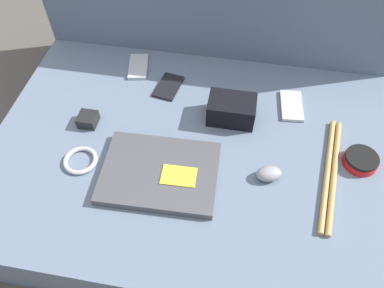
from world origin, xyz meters
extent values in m
plane|color=#4C4742|center=(0.00, 0.00, 0.00)|extent=(8.00, 8.00, 0.00)
cube|color=slate|center=(0.00, 0.00, 0.08)|extent=(1.14, 0.80, 0.16)
cube|color=slate|center=(0.00, 0.50, 0.27)|extent=(1.14, 0.20, 0.54)
cube|color=#47474C|center=(-0.07, -0.10, 0.17)|extent=(0.31, 0.23, 0.02)
cube|color=yellow|center=(-0.01, -0.11, 0.18)|extent=(0.09, 0.06, 0.00)
ellipsoid|color=gray|center=(0.21, -0.06, 0.18)|extent=(0.08, 0.06, 0.04)
cylinder|color=red|center=(0.45, 0.03, 0.17)|extent=(0.09, 0.09, 0.02)
cylinder|color=black|center=(0.45, 0.03, 0.18)|extent=(0.09, 0.09, 0.01)
cube|color=#B7B7BC|center=(0.27, 0.21, 0.16)|extent=(0.07, 0.13, 0.01)
cube|color=black|center=(-0.12, 0.23, 0.16)|extent=(0.09, 0.12, 0.01)
cube|color=#B7B7BC|center=(-0.24, 0.30, 0.16)|extent=(0.08, 0.13, 0.01)
cube|color=black|center=(0.09, 0.13, 0.19)|extent=(0.14, 0.09, 0.07)
cube|color=black|center=(-0.32, 0.04, 0.17)|extent=(0.05, 0.05, 0.03)
torus|color=#B2B2B7|center=(-0.29, -0.10, 0.16)|extent=(0.09, 0.09, 0.01)
cylinder|color=tan|center=(0.37, -0.02, 0.17)|extent=(0.06, 0.36, 0.01)
cylinder|color=tan|center=(0.38, -0.02, 0.17)|extent=(0.06, 0.36, 0.01)
camera|label=1|loc=(0.11, -0.62, 0.99)|focal=35.00mm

